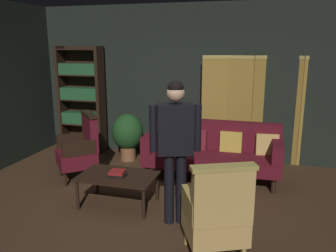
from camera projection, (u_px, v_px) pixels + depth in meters
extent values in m
plane|color=#3D2819|center=(151.00, 213.00, 4.36)|extent=(10.00, 10.00, 0.00)
cube|color=black|center=(192.00, 82.00, 6.33)|extent=(7.20, 0.10, 2.80)
cube|color=olive|center=(214.00, 109.00, 6.13)|extent=(0.43, 0.23, 1.90)
cube|color=tan|center=(215.00, 57.00, 5.92)|extent=(0.43, 0.24, 0.06)
cube|color=olive|center=(239.00, 110.00, 6.08)|extent=(0.46, 0.10, 1.90)
cube|color=tan|center=(241.00, 57.00, 5.87)|extent=(0.46, 0.11, 0.06)
cube|color=olive|center=(263.00, 110.00, 6.06)|extent=(0.39, 0.30, 1.90)
cube|color=tan|center=(266.00, 57.00, 5.85)|extent=(0.39, 0.30, 0.06)
cube|color=olive|center=(287.00, 111.00, 6.01)|extent=(0.44, 0.19, 1.90)
cube|color=tan|center=(291.00, 57.00, 5.80)|extent=(0.44, 0.20, 0.06)
cube|color=olive|center=(312.00, 112.00, 5.92)|extent=(0.43, 0.23, 1.90)
cube|color=tan|center=(318.00, 57.00, 5.70)|extent=(0.43, 0.24, 0.06)
cube|color=black|center=(63.00, 99.00, 6.85)|extent=(0.06, 0.32, 2.05)
cube|color=black|center=(101.00, 101.00, 6.62)|extent=(0.06, 0.32, 2.05)
cube|color=black|center=(85.00, 99.00, 6.88)|extent=(0.90, 0.02, 2.05)
cube|color=black|center=(84.00, 147.00, 6.96)|extent=(0.86, 0.30, 0.02)
cube|color=black|center=(83.00, 124.00, 6.85)|extent=(0.86, 0.30, 0.02)
cube|color=#1E4C28|center=(82.00, 118.00, 6.80)|extent=(0.78, 0.22, 0.22)
cube|color=black|center=(82.00, 100.00, 6.74)|extent=(0.86, 0.30, 0.02)
cube|color=#1E4C28|center=(81.00, 94.00, 6.69)|extent=(0.78, 0.22, 0.23)
cube|color=black|center=(80.00, 75.00, 6.62)|extent=(0.86, 0.30, 0.02)
cube|color=#1E4C28|center=(79.00, 69.00, 6.58)|extent=(0.78, 0.22, 0.21)
cube|color=black|center=(79.00, 49.00, 6.51)|extent=(0.86, 0.30, 0.02)
cylinder|color=black|center=(148.00, 173.00, 5.43)|extent=(0.07, 0.07, 0.22)
cylinder|color=black|center=(273.00, 186.00, 4.92)|extent=(0.07, 0.07, 0.22)
cylinder|color=black|center=(159.00, 161.00, 5.99)|extent=(0.07, 0.07, 0.22)
cylinder|color=black|center=(273.00, 171.00, 5.48)|extent=(0.07, 0.07, 0.22)
cube|color=#4C0F19|center=(211.00, 159.00, 5.41)|extent=(2.10, 0.76, 0.20)
cube|color=#4C0F19|center=(215.00, 134.00, 5.62)|extent=(2.10, 0.18, 0.46)
cube|color=#4C0F19|center=(152.00, 141.00, 5.61)|extent=(0.16, 0.68, 0.26)
cube|color=#4C0F19|center=(277.00, 150.00, 5.09)|extent=(0.16, 0.68, 0.26)
cube|color=#4C5123|center=(164.00, 137.00, 5.76)|extent=(0.34, 0.16, 0.35)
cube|color=maroon|center=(197.00, 139.00, 5.61)|extent=(0.35, 0.19, 0.35)
cube|color=#B79338|center=(231.00, 142.00, 5.46)|extent=(0.34, 0.15, 0.35)
cube|color=tan|center=(267.00, 145.00, 5.32)|extent=(0.36, 0.21, 0.35)
cylinder|color=black|center=(77.00, 195.00, 4.41)|extent=(0.04, 0.04, 0.39)
cylinder|color=black|center=(144.00, 204.00, 4.17)|extent=(0.04, 0.04, 0.39)
cylinder|color=black|center=(97.00, 180.00, 4.91)|extent=(0.04, 0.04, 0.39)
cylinder|color=black|center=(157.00, 187.00, 4.67)|extent=(0.04, 0.04, 0.39)
cube|color=black|center=(118.00, 176.00, 4.49)|extent=(1.00, 0.64, 0.03)
cylinder|color=tan|center=(228.00, 231.00, 3.73)|extent=(0.04, 0.04, 0.22)
cylinder|color=tan|center=(186.00, 235.00, 3.66)|extent=(0.04, 0.04, 0.22)
cube|color=tan|center=(214.00, 224.00, 3.42)|extent=(0.74, 0.74, 0.24)
cube|color=tan|center=(223.00, 198.00, 3.11)|extent=(0.56, 0.34, 0.54)
cube|color=tan|center=(224.00, 168.00, 3.04)|extent=(0.60, 0.37, 0.04)
cube|color=tan|center=(238.00, 201.00, 3.40)|extent=(0.29, 0.49, 0.22)
cube|color=tan|center=(191.00, 205.00, 3.33)|extent=(0.29, 0.49, 0.22)
cylinder|color=black|center=(60.00, 169.00, 5.56)|extent=(0.04, 0.04, 0.22)
cylinder|color=black|center=(65.00, 179.00, 5.16)|extent=(0.04, 0.04, 0.22)
cylinder|color=black|center=(89.00, 165.00, 5.76)|extent=(0.04, 0.04, 0.22)
cylinder|color=black|center=(96.00, 174.00, 5.36)|extent=(0.04, 0.04, 0.22)
cube|color=#4C0F19|center=(77.00, 158.00, 5.41)|extent=(0.79, 0.79, 0.24)
cube|color=#4C0F19|center=(90.00, 132.00, 5.42)|extent=(0.46, 0.50, 0.54)
cube|color=black|center=(89.00, 114.00, 5.35)|extent=(0.50, 0.53, 0.04)
cube|color=black|center=(73.00, 140.00, 5.57)|extent=(0.43, 0.40, 0.22)
cube|color=black|center=(79.00, 148.00, 5.15)|extent=(0.43, 0.40, 0.22)
cylinder|color=black|center=(181.00, 188.00, 4.05)|extent=(0.12, 0.12, 0.86)
cylinder|color=black|center=(169.00, 189.00, 4.04)|extent=(0.12, 0.12, 0.86)
cube|color=maroon|center=(175.00, 150.00, 3.94)|extent=(0.35, 0.26, 0.09)
cube|color=black|center=(175.00, 129.00, 3.88)|extent=(0.45, 0.33, 0.58)
cube|color=white|center=(175.00, 124.00, 3.98)|extent=(0.14, 0.06, 0.41)
cube|color=maroon|center=(175.00, 105.00, 3.93)|extent=(0.09, 0.05, 0.04)
cylinder|color=black|center=(197.00, 128.00, 3.89)|extent=(0.09, 0.09, 0.54)
cylinder|color=black|center=(153.00, 129.00, 3.86)|extent=(0.09, 0.09, 0.54)
sphere|color=tan|center=(176.00, 93.00, 3.78)|extent=(0.20, 0.20, 0.20)
sphere|color=black|center=(176.00, 88.00, 3.77)|extent=(0.18, 0.18, 0.18)
cylinder|color=brown|center=(128.00, 153.00, 6.34)|extent=(0.28, 0.28, 0.28)
ellipsoid|color=#193D19|center=(128.00, 132.00, 6.25)|extent=(0.57, 0.57, 0.66)
cube|color=black|center=(117.00, 175.00, 4.45)|extent=(0.22, 0.16, 0.03)
cube|color=maroon|center=(117.00, 172.00, 4.44)|extent=(0.21, 0.20, 0.04)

